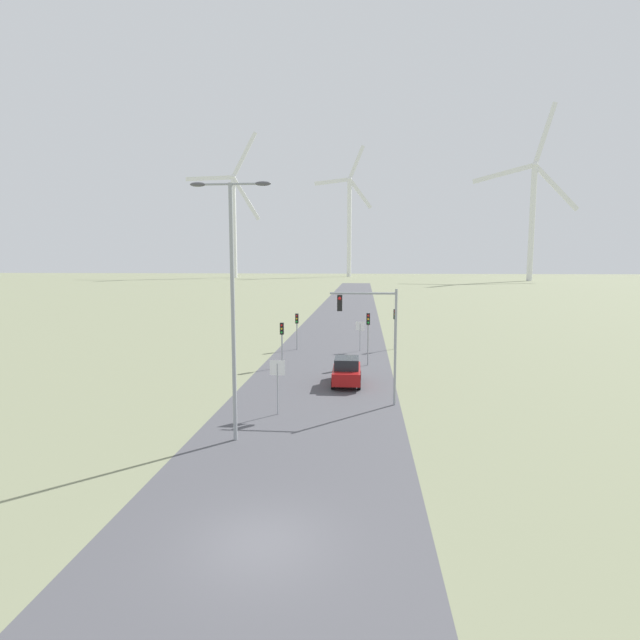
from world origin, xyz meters
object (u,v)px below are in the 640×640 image
(streetlamp, at_px, (232,284))
(wind_turbine_center, at_px, (533,208))
(traffic_light_post_mid_right, at_px, (395,320))
(traffic_light_post_near_left, at_px, (282,335))
(traffic_light_mast_overhead, at_px, (374,325))
(car_approaching, at_px, (347,371))
(traffic_light_post_mid_left, at_px, (297,323))
(wind_turbine_far_left, at_px, (234,215))
(stop_sign_near, at_px, (277,377))
(traffic_light_post_near_right, at_px, (368,327))
(stop_sign_far, at_px, (360,330))
(wind_turbine_left, at_px, (349,218))

(streetlamp, bearing_deg, wind_turbine_center, 68.87)
(traffic_light_post_mid_right, bearing_deg, traffic_light_post_near_left, -135.94)
(wind_turbine_center, bearing_deg, traffic_light_mast_overhead, -110.03)
(streetlamp, distance_m, car_approaching, 13.20)
(traffic_light_post_mid_left, height_order, wind_turbine_far_left, wind_turbine_far_left)
(streetlamp, distance_m, traffic_light_post_mid_right, 26.21)
(traffic_light_post_mid_right, xyz_separation_m, car_approaching, (-3.94, -13.69, -1.81))
(stop_sign_near, xyz_separation_m, traffic_light_post_near_right, (4.86, 13.02, 0.95))
(stop_sign_near, relative_size, traffic_light_post_mid_right, 0.79)
(traffic_light_post_mid_right, bearing_deg, stop_sign_near, -109.83)
(streetlamp, xyz_separation_m, traffic_light_mast_overhead, (6.36, 6.25, -2.52))
(traffic_light_post_near_right, height_order, wind_turbine_center, wind_turbine_center)
(stop_sign_far, bearing_deg, traffic_light_post_mid_right, 22.16)
(wind_turbine_far_left, bearing_deg, car_approaching, -73.38)
(car_approaching, height_order, wind_turbine_far_left, wind_turbine_far_left)
(traffic_light_post_mid_right, bearing_deg, wind_turbine_left, 92.91)
(stop_sign_far, bearing_deg, wind_turbine_center, 67.83)
(traffic_light_post_near_right, relative_size, wind_turbine_center, 0.06)
(traffic_light_post_mid_right, xyz_separation_m, wind_turbine_center, (63.36, 161.98, 26.12))
(traffic_light_post_near_right, bearing_deg, car_approaching, -102.82)
(stop_sign_far, distance_m, traffic_light_post_near_left, 9.53)
(traffic_light_post_near_right, height_order, car_approaching, traffic_light_post_near_right)
(traffic_light_post_near_right, bearing_deg, traffic_light_mast_overhead, -88.73)
(wind_turbine_far_left, relative_size, wind_turbine_left, 1.04)
(wind_turbine_left, bearing_deg, stop_sign_far, -87.96)
(streetlamp, relative_size, stop_sign_near, 3.93)
(traffic_light_post_near_left, height_order, traffic_light_mast_overhead, traffic_light_mast_overhead)
(traffic_light_post_near_left, xyz_separation_m, wind_turbine_left, (-1.66, 219.65, 26.99))
(stop_sign_far, xyz_separation_m, traffic_light_post_near_left, (-5.88, -7.47, 0.65))
(stop_sign_near, xyz_separation_m, stop_sign_far, (4.19, 19.13, -0.17))
(streetlamp, bearing_deg, traffic_light_mast_overhead, 44.52)
(traffic_light_post_near_left, xyz_separation_m, wind_turbine_center, (72.42, 170.74, 26.30))
(traffic_light_post_mid_left, bearing_deg, stop_sign_far, -3.05)
(stop_sign_near, bearing_deg, traffic_light_post_near_right, 69.54)
(stop_sign_far, height_order, traffic_light_post_mid_left, traffic_light_post_mid_left)
(traffic_light_post_mid_right, height_order, traffic_light_mast_overhead, traffic_light_mast_overhead)
(traffic_light_post_mid_left, height_order, wind_turbine_left, wind_turbine_left)
(streetlamp, height_order, traffic_light_post_mid_right, streetlamp)
(traffic_light_post_near_left, distance_m, car_approaching, 7.28)
(traffic_light_post_near_right, bearing_deg, stop_sign_far, 96.21)
(traffic_light_post_mid_right, bearing_deg, wind_turbine_far_left, 108.80)
(traffic_light_post_near_left, bearing_deg, traffic_light_post_mid_right, 44.06)
(car_approaching, xyz_separation_m, wind_turbine_far_left, (-61.20, 205.01, 28.73))
(stop_sign_near, relative_size, traffic_light_post_mid_left, 0.88)
(traffic_light_post_mid_right, bearing_deg, traffic_light_post_mid_left, -173.72)
(traffic_light_post_mid_right, relative_size, wind_turbine_left, 0.06)
(traffic_light_post_near_right, height_order, wind_turbine_left, wind_turbine_left)
(traffic_light_post_near_right, relative_size, car_approaching, 0.99)
(wind_turbine_far_left, height_order, wind_turbine_center, wind_turbine_center)
(stop_sign_far, relative_size, traffic_light_post_mid_right, 0.73)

